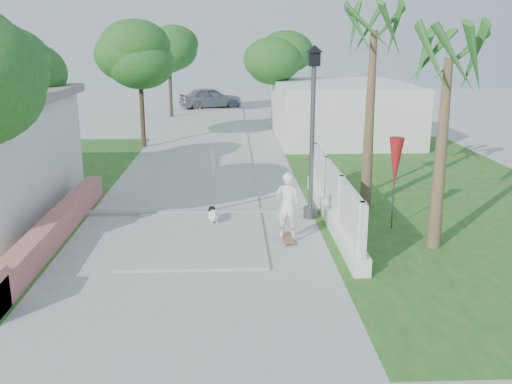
{
  "coord_description": "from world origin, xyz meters",
  "views": [
    {
      "loc": [
        0.85,
        -8.81,
        4.59
      ],
      "look_at": [
        1.41,
        4.1,
        1.1
      ],
      "focal_mm": 40.0,
      "sensor_mm": 36.0,
      "label": 1
    }
  ],
  "objects_px": {
    "street_lamp": "(312,127)",
    "bollard": "(213,162)",
    "parked_car": "(211,98)",
    "dog": "(213,215)",
    "skateboarder": "(251,204)",
    "patio_umbrella": "(396,163)"
  },
  "relations": [
    {
      "from": "skateboarder",
      "to": "parked_car",
      "type": "xyz_separation_m",
      "value": [
        -1.85,
        25.83,
        -0.03
      ]
    },
    {
      "from": "street_lamp",
      "to": "patio_umbrella",
      "type": "distance_m",
      "value": 2.27
    },
    {
      "from": "street_lamp",
      "to": "parked_car",
      "type": "height_order",
      "value": "street_lamp"
    },
    {
      "from": "street_lamp",
      "to": "bollard",
      "type": "distance_m",
      "value": 5.56
    },
    {
      "from": "bollard",
      "to": "parked_car",
      "type": "xyz_separation_m",
      "value": [
        -0.76,
        20.23,
        0.12
      ]
    },
    {
      "from": "dog",
      "to": "patio_umbrella",
      "type": "bearing_deg",
      "value": -18.96
    },
    {
      "from": "street_lamp",
      "to": "patio_umbrella",
      "type": "height_order",
      "value": "street_lamp"
    },
    {
      "from": "patio_umbrella",
      "to": "dog",
      "type": "xyz_separation_m",
      "value": [
        -4.44,
        0.58,
        -1.45
      ]
    },
    {
      "from": "bollard",
      "to": "parked_car",
      "type": "distance_m",
      "value": 20.25
    },
    {
      "from": "dog",
      "to": "skateboarder",
      "type": "bearing_deg",
      "value": -47.94
    },
    {
      "from": "bollard",
      "to": "skateboarder",
      "type": "xyz_separation_m",
      "value": [
        1.09,
        -5.6,
        0.15
      ]
    },
    {
      "from": "patio_umbrella",
      "to": "parked_car",
      "type": "height_order",
      "value": "patio_umbrella"
    },
    {
      "from": "patio_umbrella",
      "to": "dog",
      "type": "height_order",
      "value": "patio_umbrella"
    },
    {
      "from": "street_lamp",
      "to": "parked_car",
      "type": "xyz_separation_m",
      "value": [
        -3.46,
        24.73,
        -1.72
      ]
    },
    {
      "from": "patio_umbrella",
      "to": "parked_car",
      "type": "relative_size",
      "value": 0.55
    },
    {
      "from": "street_lamp",
      "to": "bollard",
      "type": "height_order",
      "value": "street_lamp"
    },
    {
      "from": "bollard",
      "to": "parked_car",
      "type": "bearing_deg",
      "value": 92.16
    },
    {
      "from": "patio_umbrella",
      "to": "dog",
      "type": "distance_m",
      "value": 4.71
    },
    {
      "from": "bollard",
      "to": "dog",
      "type": "relative_size",
      "value": 1.7
    },
    {
      "from": "skateboarder",
      "to": "parked_car",
      "type": "bearing_deg",
      "value": -75.13
    },
    {
      "from": "street_lamp",
      "to": "dog",
      "type": "bearing_deg",
      "value": -170.72
    },
    {
      "from": "bollard",
      "to": "street_lamp",
      "type": "bearing_deg",
      "value": -59.04
    }
  ]
}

